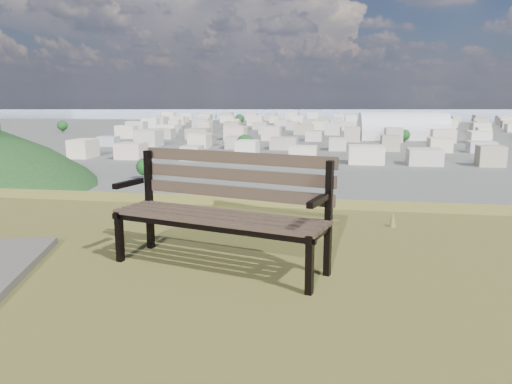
# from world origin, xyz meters

# --- Properties ---
(park_bench) EXTENTS (1.98, 1.10, 0.99)m
(park_bench) POSITION_xyz_m (0.79, 1.61, 25.56)
(park_bench) COLOR #3E2F24
(park_bench) RESTS_ON hilltop_mesa
(arena) EXTENTS (55.14, 28.07, 22.38)m
(arena) POSITION_xyz_m (40.80, 319.24, 5.28)
(arena) COLOR beige
(arena) RESTS_ON ground
(city_blocks) EXTENTS (395.00, 361.00, 7.00)m
(city_blocks) POSITION_xyz_m (0.00, 394.44, 3.50)
(city_blocks) COLOR beige
(city_blocks) RESTS_ON ground
(city_trees) EXTENTS (406.52, 387.20, 9.98)m
(city_trees) POSITION_xyz_m (-26.39, 319.00, 4.83)
(city_trees) COLOR #36281B
(city_trees) RESTS_ON ground
(bay_water) EXTENTS (2400.00, 700.00, 0.12)m
(bay_water) POSITION_xyz_m (0.00, 900.00, 0.00)
(bay_water) COLOR #99ABC3
(bay_water) RESTS_ON ground
(far_hills) EXTENTS (2050.00, 340.00, 60.00)m
(far_hills) POSITION_xyz_m (-60.92, 1402.93, 25.47)
(far_hills) COLOR #9BABC0
(far_hills) RESTS_ON ground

